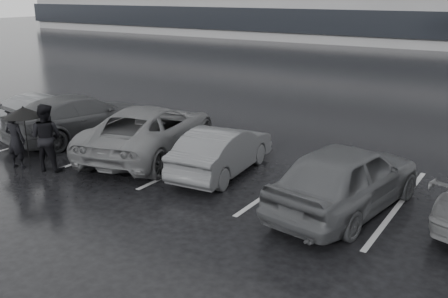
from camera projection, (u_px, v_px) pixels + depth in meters
ground at (211, 210)px, 11.00m from camera, size 160.00×160.00×0.00m
car_main at (346, 177)px, 10.80m from camera, size 2.45×4.72×1.53m
car_west_a at (222, 150)px, 13.13m from camera, size 1.70×3.89×1.24m
car_west_b at (150, 130)px, 14.61m from camera, size 3.65×5.69×1.46m
car_west_c at (81, 117)px, 16.24m from camera, size 2.83×5.21×1.43m
car_west_d at (46, 111)px, 17.46m from camera, size 1.48×3.78×1.22m
pedestrian_left at (15, 140)px, 13.46m from camera, size 0.65×0.51×1.56m
pedestrian_right at (46, 137)px, 13.26m from camera, size 1.07×0.95×1.82m
umbrella at (23, 112)px, 13.17m from camera, size 1.02×1.02×1.73m
stall_stripes at (239, 171)px, 13.42m from camera, size 19.72×5.00×0.00m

